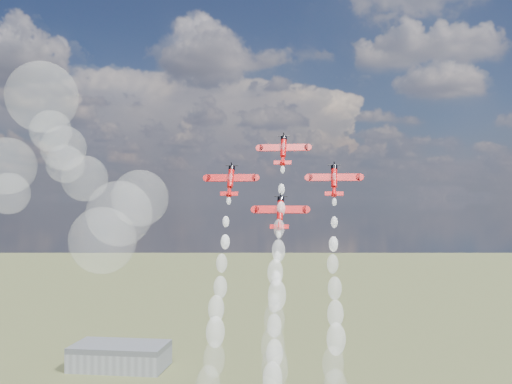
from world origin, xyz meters
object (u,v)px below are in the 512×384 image
object	(u,v)px
plane_right	(334,180)
plane_lead	(283,150)
plane_slot	(280,212)
hangar	(120,356)
plane_left	(231,180)

from	to	relation	value
plane_right	plane_lead	bearing A→B (deg)	161.10
plane_lead	plane_right	world-z (taller)	plane_lead
plane_right	plane_slot	xyz separation A→B (m)	(-11.98, -4.10, -7.31)
hangar	plane_left	xyz separation A→B (m)	(91.23, -173.00, 89.27)
plane_left	plane_lead	bearing A→B (deg)	18.90
hangar	plane_lead	distance (m)	220.24
plane_left	hangar	bearing A→B (deg)	117.80
hangar	plane_left	world-z (taller)	plane_left
plane_slot	plane_right	bearing A→B (deg)	18.90
plane_left	plane_right	world-z (taller)	same
plane_slot	plane_lead	bearing A→B (deg)	90.00
plane_lead	hangar	bearing A→B (deg)	121.43
hangar	plane_slot	size ratio (longest dim) A/B	4.32
plane_left	plane_right	distance (m)	23.95
plane_slot	plane_left	bearing A→B (deg)	161.10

